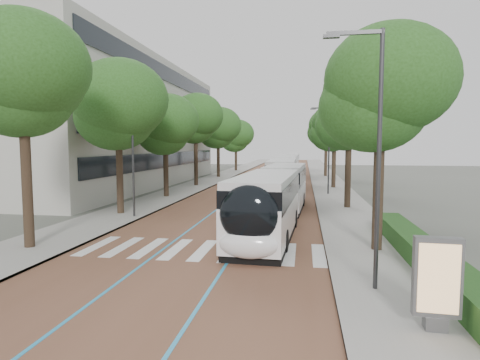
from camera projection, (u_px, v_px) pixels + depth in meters
name	position (u px, v px, depth m)	size (l,w,h in m)	color
ground	(193.00, 257.00, 16.69)	(160.00, 160.00, 0.00)	#51544C
road	(271.00, 178.00, 56.04)	(11.00, 140.00, 0.02)	brown
sidewalk_left	(218.00, 177.00, 57.21)	(4.00, 140.00, 0.12)	gray
sidewalk_right	(325.00, 178.00, 54.86)	(4.00, 140.00, 0.12)	gray
kerb_left	(231.00, 177.00, 56.91)	(0.20, 140.00, 0.14)	gray
kerb_right	(311.00, 178.00, 55.16)	(0.20, 140.00, 0.14)	gray
zebra_crossing	(203.00, 250.00, 17.64)	(10.55, 3.60, 0.01)	silver
lane_line_left	(259.00, 178.00, 56.29)	(0.12, 126.00, 0.01)	#268DC0
lane_line_right	(282.00, 178.00, 55.79)	(0.12, 126.00, 0.01)	#268DC0
office_building	(96.00, 125.00, 46.68)	(18.11, 40.00, 14.00)	#9A988F
hedge	(424.00, 254.00, 15.22)	(1.20, 14.00, 0.80)	#1A4618
streetlight_near	(373.00, 139.00, 12.28)	(1.82, 0.20, 8.00)	#323335
streetlight_far	(327.00, 143.00, 36.87)	(1.82, 0.20, 8.00)	#323335
lamp_post_left	(133.00, 153.00, 25.16)	(0.14, 0.14, 8.00)	#323335
trees_left	(192.00, 125.00, 43.21)	(6.12, 60.72, 9.79)	black
trees_right	(338.00, 124.00, 38.02)	(5.73, 47.56, 9.35)	black
lead_bus	(276.00, 197.00, 23.42)	(3.49, 18.50, 3.20)	black
bus_queued_0	(283.00, 176.00, 39.50)	(2.59, 12.41, 3.20)	white
bus_queued_1	(287.00, 168.00, 51.59)	(2.76, 12.44, 3.20)	white
bus_queued_2	(291.00, 164.00, 64.31)	(2.57, 12.40, 3.20)	white
ad_panel	(437.00, 281.00, 9.74)	(1.12, 0.45, 2.30)	#59595B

